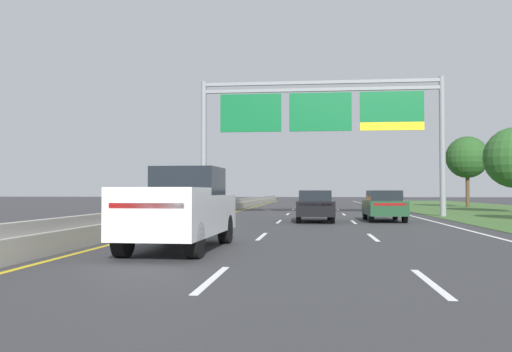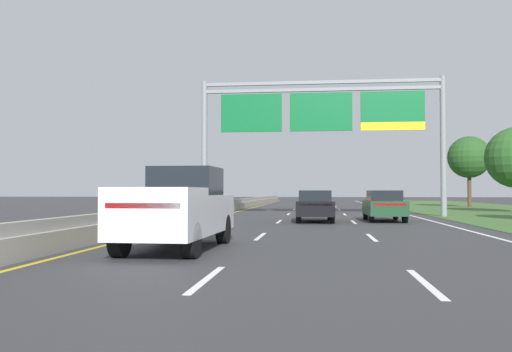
# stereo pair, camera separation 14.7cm
# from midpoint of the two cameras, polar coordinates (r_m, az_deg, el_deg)

# --- Properties ---
(ground_plane) EXTENTS (220.00, 220.00, 0.00)m
(ground_plane) POSITION_cam_midpoint_polar(r_m,az_deg,el_deg) (33.92, 6.14, -4.18)
(ground_plane) COLOR #333335
(lane_striping) EXTENTS (11.96, 106.00, 0.01)m
(lane_striping) POSITION_cam_midpoint_polar(r_m,az_deg,el_deg) (33.46, 6.14, -4.21)
(lane_striping) COLOR white
(lane_striping) RESTS_ON ground
(median_barrier_concrete) EXTENTS (0.60, 110.00, 0.85)m
(median_barrier_concrete) POSITION_cam_midpoint_polar(r_m,az_deg,el_deg) (34.54, -4.90, -3.55)
(median_barrier_concrete) COLOR #99968E
(median_barrier_concrete) RESTS_ON ground
(overhead_sign_gantry) EXTENTS (15.06, 0.42, 8.52)m
(overhead_sign_gantry) POSITION_cam_midpoint_polar(r_m,az_deg,el_deg) (34.15, 6.61, 6.05)
(overhead_sign_gantry) COLOR gray
(overhead_sign_gantry) RESTS_ON ground
(pickup_truck_white) EXTENTS (2.15, 5.45, 2.20)m
(pickup_truck_white) POSITION_cam_midpoint_polar(r_m,az_deg,el_deg) (14.53, -8.15, -3.39)
(pickup_truck_white) COLOR silver
(pickup_truck_white) RESTS_ON ground
(car_black_centre_lane_sedan) EXTENTS (1.90, 4.43, 1.57)m
(car_black_centre_lane_sedan) POSITION_cam_midpoint_polar(r_m,az_deg,el_deg) (27.52, 6.01, -3.08)
(car_black_centre_lane_sedan) COLOR black
(car_black_centre_lane_sedan) RESTS_ON ground
(car_gold_centre_lane_sedan) EXTENTS (1.90, 4.43, 1.57)m
(car_gold_centre_lane_sedan) POSITION_cam_midpoint_polar(r_m,az_deg,el_deg) (50.57, 6.04, -2.40)
(car_gold_centre_lane_sedan) COLOR #A38438
(car_gold_centre_lane_sedan) RESTS_ON ground
(car_darkgreen_right_lane_sedan) EXTENTS (1.85, 4.41, 1.57)m
(car_darkgreen_right_lane_sedan) POSITION_cam_midpoint_polar(r_m,az_deg,el_deg) (28.70, 13.07, -2.98)
(car_darkgreen_right_lane_sedan) COLOR #193D23
(car_darkgreen_right_lane_sedan) RESTS_ON ground
(roadside_tree_distant) EXTENTS (3.98, 3.98, 6.76)m
(roadside_tree_distant) POSITION_cam_midpoint_polar(r_m,az_deg,el_deg) (55.62, 21.15, 1.83)
(roadside_tree_distant) COLOR #4C3823
(roadside_tree_distant) RESTS_ON ground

